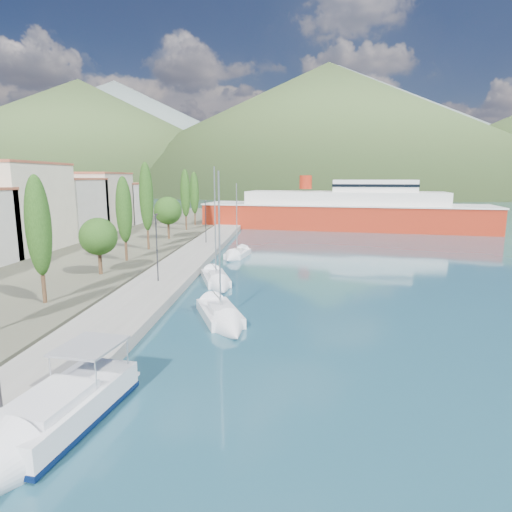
{
  "coord_description": "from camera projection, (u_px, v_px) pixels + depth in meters",
  "views": [
    {
      "loc": [
        2.5,
        -21.36,
        9.98
      ],
      "look_at": [
        0.0,
        14.0,
        3.5
      ],
      "focal_mm": 30.0,
      "sensor_mm": 36.0,
      "label": 1
    }
  ],
  "objects": [
    {
      "name": "town_buildings",
      "position": [
        42.0,
        210.0,
        60.36
      ],
      "size": [
        9.2,
        69.2,
        11.3
      ],
      "color": "beige",
      "rests_on": "land_strip"
    },
    {
      "name": "ferry",
      "position": [
        345.0,
        212.0,
        84.84
      ],
      "size": [
        56.96,
        21.25,
        11.08
      ],
      "color": "#A12511",
      "rests_on": "ground"
    },
    {
      "name": "hills_near",
      "position": [
        397.0,
        132.0,
        372.82
      ],
      "size": [
        1010.0,
        520.0,
        115.0
      ],
      "color": "#3D5329",
      "rests_on": "ground"
    },
    {
      "name": "sailboat_far",
      "position": [
        234.0,
        256.0,
        53.56
      ],
      "size": [
        3.45,
        7.23,
        10.21
      ],
      "color": "silver",
      "rests_on": "ground"
    },
    {
      "name": "motor_cruiser",
      "position": [
        37.0,
        434.0,
        15.92
      ],
      "size": [
        4.21,
        9.83,
        3.51
      ],
      "color": "black",
      "rests_on": "ground"
    },
    {
      "name": "ground",
      "position": [
        279.0,
        209.0,
        140.68
      ],
      "size": [
        1400.0,
        1400.0,
        0.0
      ],
      "primitive_type": "plane",
      "color": "#204B5C"
    },
    {
      "name": "quay",
      "position": [
        185.0,
        263.0,
        48.99
      ],
      "size": [
        5.0,
        88.0,
        0.8
      ],
      "primitive_type": "cube",
      "color": "gray",
      "rests_on": "ground"
    },
    {
      "name": "tree_row",
      "position": [
        146.0,
        210.0,
        55.32
      ],
      "size": [
        4.26,
        62.38,
        11.33
      ],
      "color": "#47301E",
      "rests_on": "land_strip"
    },
    {
      "name": "sailboat_mid",
      "position": [
        218.0,
        283.0,
        39.89
      ],
      "size": [
        4.51,
        8.52,
        11.88
      ],
      "color": "silver",
      "rests_on": "ground"
    },
    {
      "name": "hills_far",
      "position": [
        383.0,
        130.0,
        606.56
      ],
      "size": [
        1480.0,
        900.0,
        180.0
      ],
      "color": "slate",
      "rests_on": "ground"
    },
    {
      "name": "sailboat_near",
      "position": [
        226.0,
        322.0,
        29.08
      ],
      "size": [
        5.12,
        8.24,
        11.39
      ],
      "color": "silver",
      "rests_on": "ground"
    },
    {
      "name": "lamp_posts",
      "position": [
        159.0,
        244.0,
        38.7
      ],
      "size": [
        0.15,
        45.7,
        6.06
      ],
      "color": "#2D2D33",
      "rests_on": "quay"
    }
  ]
}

